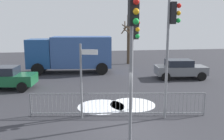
{
  "coord_description": "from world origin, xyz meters",
  "views": [
    {
      "loc": [
        -2.09,
        -8.87,
        4.09
      ],
      "look_at": [
        0.0,
        3.5,
        1.78
      ],
      "focal_mm": 39.5,
      "sensor_mm": 36.0,
      "label": 1
    }
  ],
  "objects_px": {
    "traffic_light_mid_left": "(133,37)",
    "car_grey_trailing": "(180,69)",
    "bare_tree_left": "(128,38)",
    "traffic_light_rear_left": "(134,43)",
    "car_green_near": "(4,77)",
    "traffic_light_foreground_left": "(171,33)",
    "direction_sign_post": "(82,78)",
    "delivery_truck": "(71,53)"
  },
  "relations": [
    {
      "from": "traffic_light_mid_left",
      "to": "car_grey_trailing",
      "type": "bearing_deg",
      "value": -127.4
    },
    {
      "from": "traffic_light_mid_left",
      "to": "car_grey_trailing",
      "type": "height_order",
      "value": "traffic_light_mid_left"
    },
    {
      "from": "traffic_light_mid_left",
      "to": "bare_tree_left",
      "type": "height_order",
      "value": "bare_tree_left"
    },
    {
      "from": "traffic_light_rear_left",
      "to": "car_green_near",
      "type": "height_order",
      "value": "traffic_light_rear_left"
    },
    {
      "from": "traffic_light_foreground_left",
      "to": "car_grey_trailing",
      "type": "distance_m",
      "value": 9.21
    },
    {
      "from": "traffic_light_foreground_left",
      "to": "direction_sign_post",
      "type": "relative_size",
      "value": 1.55
    },
    {
      "from": "traffic_light_mid_left",
      "to": "traffic_light_rear_left",
      "type": "bearing_deg",
      "value": -109.93
    },
    {
      "from": "traffic_light_rear_left",
      "to": "delivery_truck",
      "type": "bearing_deg",
      "value": -93.24
    },
    {
      "from": "traffic_light_rear_left",
      "to": "direction_sign_post",
      "type": "xyz_separation_m",
      "value": [
        -2.43,
        -0.58,
        -1.4
      ]
    },
    {
      "from": "traffic_light_foreground_left",
      "to": "delivery_truck",
      "type": "relative_size",
      "value": 0.7
    },
    {
      "from": "traffic_light_mid_left",
      "to": "car_green_near",
      "type": "distance_m",
      "value": 10.99
    },
    {
      "from": "bare_tree_left",
      "to": "car_green_near",
      "type": "bearing_deg",
      "value": -139.09
    },
    {
      "from": "traffic_light_foreground_left",
      "to": "delivery_truck",
      "type": "bearing_deg",
      "value": -156.72
    },
    {
      "from": "delivery_truck",
      "to": "car_green_near",
      "type": "bearing_deg",
      "value": 55.99
    },
    {
      "from": "traffic_light_rear_left",
      "to": "bare_tree_left",
      "type": "relative_size",
      "value": 0.87
    },
    {
      "from": "car_grey_trailing",
      "to": "traffic_light_foreground_left",
      "type": "bearing_deg",
      "value": -111.11
    },
    {
      "from": "traffic_light_foreground_left",
      "to": "delivery_truck",
      "type": "distance_m",
      "value": 12.45
    },
    {
      "from": "traffic_light_foreground_left",
      "to": "traffic_light_mid_left",
      "type": "relative_size",
      "value": 1.01
    },
    {
      "from": "traffic_light_foreground_left",
      "to": "car_grey_trailing",
      "type": "bearing_deg",
      "value": 155.48
    },
    {
      "from": "car_green_near",
      "to": "delivery_truck",
      "type": "relative_size",
      "value": 0.55
    },
    {
      "from": "direction_sign_post",
      "to": "car_green_near",
      "type": "bearing_deg",
      "value": 145.99
    },
    {
      "from": "car_grey_trailing",
      "to": "traffic_light_mid_left",
      "type": "bearing_deg",
      "value": -115.9
    },
    {
      "from": "traffic_light_rear_left",
      "to": "direction_sign_post",
      "type": "relative_size",
      "value": 1.34
    },
    {
      "from": "car_grey_trailing",
      "to": "traffic_light_rear_left",
      "type": "bearing_deg",
      "value": -122.69
    },
    {
      "from": "traffic_light_mid_left",
      "to": "direction_sign_post",
      "type": "xyz_separation_m",
      "value": [
        -1.54,
        2.62,
        -1.84
      ]
    },
    {
      "from": "traffic_light_mid_left",
      "to": "car_grey_trailing",
      "type": "xyz_separation_m",
      "value": [
        6.28,
        9.69,
        -2.92
      ]
    },
    {
      "from": "delivery_truck",
      "to": "bare_tree_left",
      "type": "bearing_deg",
      "value": -140.59
    },
    {
      "from": "traffic_light_rear_left",
      "to": "traffic_light_foreground_left",
      "type": "height_order",
      "value": "traffic_light_foreground_left"
    },
    {
      "from": "traffic_light_rear_left",
      "to": "traffic_light_mid_left",
      "type": "distance_m",
      "value": 3.35
    },
    {
      "from": "direction_sign_post",
      "to": "delivery_truck",
      "type": "relative_size",
      "value": 0.45
    },
    {
      "from": "traffic_light_mid_left",
      "to": "bare_tree_left",
      "type": "relative_size",
      "value": 0.98
    },
    {
      "from": "bare_tree_left",
      "to": "delivery_truck",
      "type": "bearing_deg",
      "value": -147.08
    },
    {
      "from": "traffic_light_rear_left",
      "to": "car_green_near",
      "type": "distance_m",
      "value": 9.27
    },
    {
      "from": "bare_tree_left",
      "to": "traffic_light_rear_left",
      "type": "bearing_deg",
      "value": -102.36
    },
    {
      "from": "delivery_truck",
      "to": "traffic_light_mid_left",
      "type": "bearing_deg",
      "value": 104.74
    },
    {
      "from": "traffic_light_foreground_left",
      "to": "car_grey_trailing",
      "type": "height_order",
      "value": "traffic_light_foreground_left"
    },
    {
      "from": "traffic_light_foreground_left",
      "to": "traffic_light_mid_left",
      "type": "xyz_separation_m",
      "value": [
        -2.17,
        -2.0,
        -0.05
      ]
    },
    {
      "from": "car_grey_trailing",
      "to": "car_green_near",
      "type": "height_order",
      "value": "same"
    },
    {
      "from": "traffic_light_foreground_left",
      "to": "bare_tree_left",
      "type": "distance_m",
      "value": 15.58
    },
    {
      "from": "direction_sign_post",
      "to": "traffic_light_foreground_left",
      "type": "bearing_deg",
      "value": 8.02
    },
    {
      "from": "traffic_light_foreground_left",
      "to": "car_green_near",
      "type": "xyz_separation_m",
      "value": [
        -8.43,
        6.54,
        -2.97
      ]
    },
    {
      "from": "traffic_light_mid_left",
      "to": "direction_sign_post",
      "type": "relative_size",
      "value": 1.53
    }
  ]
}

